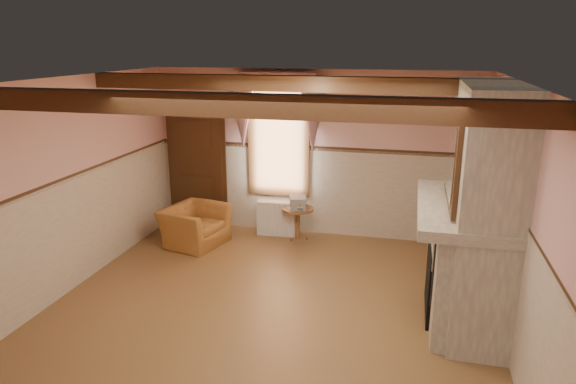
% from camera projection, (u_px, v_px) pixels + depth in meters
% --- Properties ---
extents(floor, '(5.50, 6.00, 0.01)m').
position_uv_depth(floor, '(265.00, 316.00, 6.26)').
color(floor, brown).
rests_on(floor, ground).
extents(ceiling, '(5.50, 6.00, 0.01)m').
position_uv_depth(ceiling, '(261.00, 83.00, 5.47)').
color(ceiling, silver).
rests_on(ceiling, wall_back).
extents(wall_back, '(5.50, 0.02, 2.80)m').
position_uv_depth(wall_back, '(313.00, 154.00, 8.66)').
color(wall_back, '#DB9D97').
rests_on(wall_back, floor).
extents(wall_front, '(5.50, 0.02, 2.80)m').
position_uv_depth(wall_front, '(121.00, 358.00, 3.07)').
color(wall_front, '#DB9D97').
rests_on(wall_front, floor).
extents(wall_left, '(0.02, 6.00, 2.80)m').
position_uv_depth(wall_left, '(55.00, 191.00, 6.49)').
color(wall_left, '#DB9D97').
rests_on(wall_left, floor).
extents(wall_right, '(0.02, 6.00, 2.80)m').
position_uv_depth(wall_right, '(521.00, 227.00, 5.24)').
color(wall_right, '#DB9D97').
rests_on(wall_right, floor).
extents(wainscot, '(5.50, 6.00, 1.50)m').
position_uv_depth(wainscot, '(264.00, 260.00, 6.05)').
color(wainscot, beige).
rests_on(wainscot, floor).
extents(chair_rail, '(5.50, 6.00, 0.08)m').
position_uv_depth(chair_rail, '(263.00, 199.00, 5.84)').
color(chair_rail, black).
rests_on(chair_rail, wainscot).
extents(firebox, '(0.20, 0.95, 0.90)m').
position_uv_depth(firebox, '(436.00, 279.00, 6.23)').
color(firebox, black).
rests_on(firebox, floor).
extents(armchair, '(1.06, 1.15, 0.63)m').
position_uv_depth(armchair, '(195.00, 226.00, 8.42)').
color(armchair, '#9E662D').
rests_on(armchair, floor).
extents(side_table, '(0.56, 0.56, 0.55)m').
position_uv_depth(side_table, '(298.00, 223.00, 8.65)').
color(side_table, brown).
rests_on(side_table, floor).
extents(book_stack, '(0.34, 0.38, 0.20)m').
position_uv_depth(book_stack, '(298.00, 203.00, 8.52)').
color(book_stack, '#B7AD8C').
rests_on(book_stack, side_table).
extents(radiator, '(0.71, 0.21, 0.60)m').
position_uv_depth(radiator, '(278.00, 218.00, 8.82)').
color(radiator, silver).
rests_on(radiator, floor).
extents(bowl, '(0.39, 0.39, 0.09)m').
position_uv_depth(bowl, '(466.00, 204.00, 5.75)').
color(bowl, brown).
rests_on(bowl, mantel).
extents(mantel_clock, '(0.14, 0.24, 0.20)m').
position_uv_depth(mantel_clock, '(462.00, 184.00, 6.35)').
color(mantel_clock, black).
rests_on(mantel_clock, mantel).
extents(oil_lamp, '(0.11, 0.11, 0.28)m').
position_uv_depth(oil_lamp, '(462.00, 180.00, 6.38)').
color(oil_lamp, '#B46F32').
rests_on(oil_lamp, mantel).
extents(candle_red, '(0.06, 0.06, 0.16)m').
position_uv_depth(candle_red, '(470.00, 213.00, 5.34)').
color(candle_red, red).
rests_on(candle_red, mantel).
extents(jar_yellow, '(0.06, 0.06, 0.12)m').
position_uv_depth(jar_yellow, '(469.00, 211.00, 5.47)').
color(jar_yellow, yellow).
rests_on(jar_yellow, mantel).
extents(fireplace, '(0.85, 2.00, 2.80)m').
position_uv_depth(fireplace, '(481.00, 207.00, 5.87)').
color(fireplace, gray).
rests_on(fireplace, floor).
extents(mantel, '(1.05, 2.05, 0.12)m').
position_uv_depth(mantel, '(464.00, 209.00, 5.92)').
color(mantel, gray).
rests_on(mantel, fireplace).
extents(overmantel_mirror, '(0.06, 1.44, 1.04)m').
position_uv_depth(overmantel_mirror, '(452.00, 157.00, 5.79)').
color(overmantel_mirror, silver).
rests_on(overmantel_mirror, fireplace).
extents(door, '(1.10, 0.10, 2.10)m').
position_uv_depth(door, '(197.00, 168.00, 9.18)').
color(door, black).
rests_on(door, floor).
extents(window, '(1.06, 0.08, 2.02)m').
position_uv_depth(window, '(279.00, 138.00, 8.70)').
color(window, white).
rests_on(window, wall_back).
extents(window_drapes, '(1.30, 0.14, 1.40)m').
position_uv_depth(window_drapes, '(277.00, 103.00, 8.45)').
color(window_drapes, gray).
rests_on(window_drapes, wall_back).
extents(ceiling_beam_front, '(5.50, 0.18, 0.20)m').
position_uv_depth(ceiling_beam_front, '(221.00, 105.00, 4.38)').
color(ceiling_beam_front, black).
rests_on(ceiling_beam_front, ceiling).
extents(ceiling_beam_back, '(5.50, 0.18, 0.20)m').
position_uv_depth(ceiling_beam_back, '(288.00, 84.00, 6.62)').
color(ceiling_beam_back, black).
rests_on(ceiling_beam_back, ceiling).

